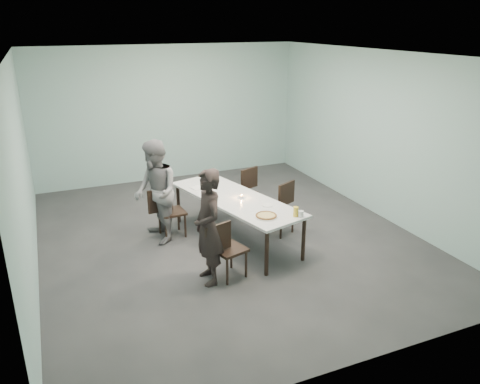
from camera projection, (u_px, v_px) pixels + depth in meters
name	position (u px, v px, depth m)	size (l,w,h in m)	color
ground	(227.00, 236.00, 8.01)	(7.00, 7.00, 0.00)	#333335
room_shell	(226.00, 119.00, 7.31)	(6.02, 7.02, 3.01)	#95BCB8
table	(235.00, 201.00, 7.66)	(1.54, 2.74, 0.75)	white
chair_near_left	(225.00, 246.00, 6.54)	(0.65, 0.52, 0.87)	black
chair_far_left	(167.00, 209.00, 7.84)	(0.62, 0.45, 0.87)	black
chair_near_right	(282.00, 204.00, 8.03)	(0.65, 0.56, 0.87)	black
chair_far_right	(245.00, 188.00, 8.81)	(0.65, 0.55, 0.87)	black
diner_near	(208.00, 227.00, 6.36)	(0.60, 0.39, 1.65)	black
diner_far	(156.00, 192.00, 7.57)	(0.83, 0.65, 1.71)	gray
pizza	(266.00, 216.00, 6.88)	(0.34, 0.34, 0.04)	white
side_plate	(267.00, 205.00, 7.32)	(0.18, 0.18, 0.01)	white
beer_glass	(296.00, 212.00, 6.88)	(0.08, 0.08, 0.15)	gold
water_tumbler	(301.00, 214.00, 6.88)	(0.08, 0.08, 0.09)	silver
tealight	(241.00, 197.00, 7.62)	(0.06, 0.06, 0.05)	silver
amber_tumbler	(214.00, 184.00, 8.13)	(0.07, 0.07, 0.08)	gold
menu	(200.00, 187.00, 8.11)	(0.30, 0.22, 0.01)	silver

